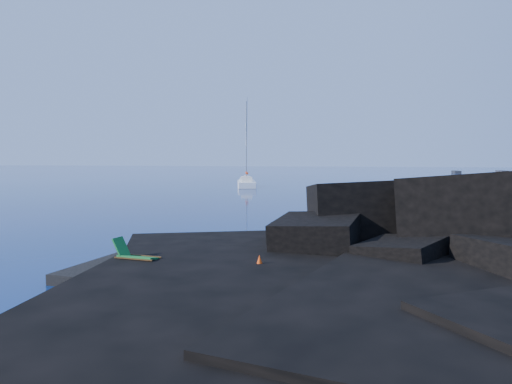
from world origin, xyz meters
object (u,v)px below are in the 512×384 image
sailboat (246,187)px  distant_boat_b (502,173)px  sunbather (186,266)px  marker_cone (260,263)px  distant_boat_a (456,173)px  deck_chair (138,251)px

sailboat → distant_boat_b: size_ratio=2.28×
sunbather → marker_cone: 2.40m
marker_cone → distant_boat_a: bearing=77.7°
sunbather → distant_boat_b: (39.51, 121.04, -0.50)m
distant_boat_b → marker_cone: bearing=-112.4°
sunbather → distant_boat_b: bearing=77.5°
distant_boat_a → sunbather: bearing=-105.2°
marker_cone → distant_boat_b: bearing=72.9°
deck_chair → sailboat: bearing=108.0°
deck_chair → distant_boat_b: (41.29, 120.79, -0.87)m
deck_chair → marker_cone: deck_chair is taller
deck_chair → distant_boat_b: bearing=79.8°
sailboat → deck_chair: 50.96m
sailboat → deck_chair: (8.24, -50.28, 0.87)m
sailboat → distant_boat_b: bearing=39.8°
sunbather → distant_boat_b: sunbather is taller
deck_chair → marker_cone: 4.16m
marker_cone → deck_chair: bearing=-178.3°
distant_boat_a → distant_boat_b: size_ratio=0.93×
deck_chair → distant_boat_a: bearing=84.5°
deck_chair → sunbather: size_ratio=0.95×
marker_cone → distant_boat_b: marker_cone is taller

